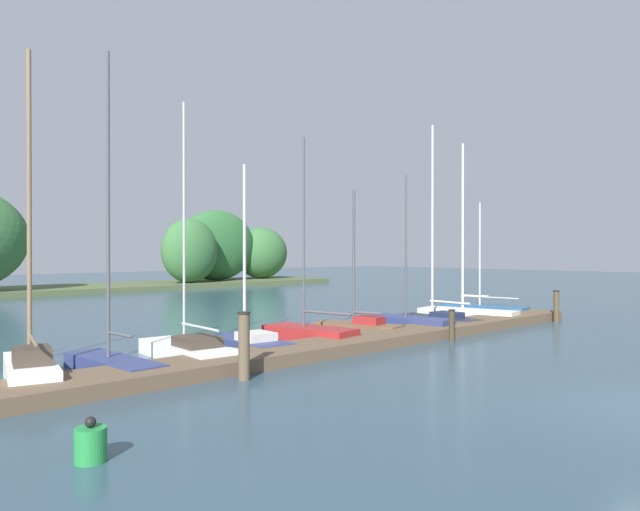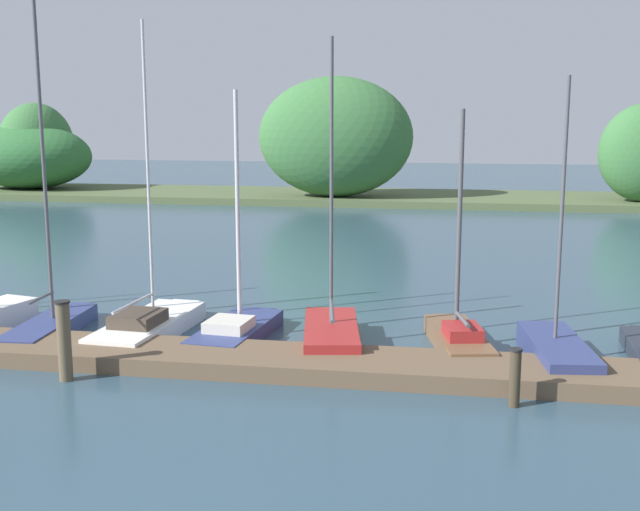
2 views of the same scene
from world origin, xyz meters
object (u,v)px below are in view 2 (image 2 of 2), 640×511
Objects in this scene: mooring_piling_1 at (64,341)px; sailboat_8 at (555,349)px; sailboat_4 at (150,323)px; sailboat_3 at (51,321)px; mooring_piling_2 at (515,377)px; sailboat_7 at (457,335)px; sailboat_6 at (331,332)px; sailboat_5 at (237,327)px.

sailboat_8 is at bearing 15.68° from mooring_piling_1.
mooring_piling_1 is (-0.43, -3.29, 0.51)m from sailboat_4.
sailboat_3 reaches higher than sailboat_4.
sailboat_8 is 9.98m from mooring_piling_1.
mooring_piling_2 is at bearing 0.27° from mooring_piling_1.
sailboat_3 reaches higher than mooring_piling_2.
sailboat_8 is at bearing -122.02° from sailboat_7.
sailboat_6 reaches higher than sailboat_7.
sailboat_6 is 1.15× the size of sailboat_8.
mooring_piling_1 is (-9.60, -2.69, 0.49)m from sailboat_8.
sailboat_4 is 1.37× the size of sailboat_7.
sailboat_3 is 7.46× the size of mooring_piling_2.
sailboat_4 is at bearing 78.10° from sailboat_6.
sailboat_4 is 8.77m from mooring_piling_2.
mooring_piling_2 is at bearing -113.12° from sailboat_5.
sailboat_5 is at bearing 52.69° from mooring_piling_1.
sailboat_3 is at bearing 101.25° from sailboat_4.
sailboat_8 reaches higher than sailboat_7.
mooring_piling_2 is at bearing -138.96° from sailboat_6.
sailboat_8 reaches higher than mooring_piling_2.
sailboat_6 is at bearing 140.86° from mooring_piling_2.
sailboat_4 is (2.35, 0.29, -0.04)m from sailboat_3.
sailboat_7 is at bearing -83.39° from sailboat_5.
sailboat_5 reaches higher than mooring_piling_1.
mooring_piling_2 is at bearing -107.64° from sailboat_4.
sailboat_8 reaches higher than mooring_piling_1.
sailboat_4 reaches higher than mooring_piling_2.
sailboat_4 is 9.18m from sailboat_8.
sailboat_8 is at bearing -89.61° from sailboat_4.
sailboat_8 is (2.02, -0.74, -0.01)m from sailboat_7.
sailboat_3 reaches higher than sailboat_6.
sailboat_5 is at bearing 151.33° from mooring_piling_2.
sailboat_3 is at bearing 164.27° from mooring_piling_2.
sailboat_6 is at bearing 84.24° from sailboat_7.
mooring_piling_1 is at bearing -150.61° from sailboat_3.
sailboat_8 is 3.69× the size of mooring_piling_1.
sailboat_4 reaches higher than sailboat_5.
sailboat_3 is 1.18× the size of sailboat_6.
sailboat_6 is (6.69, 0.14, -0.01)m from sailboat_3.
sailboat_7 reaches higher than mooring_piling_1.
sailboat_6 is at bearing -92.00° from sailboat_3.
sailboat_6 is (4.35, -0.16, 0.03)m from sailboat_4.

